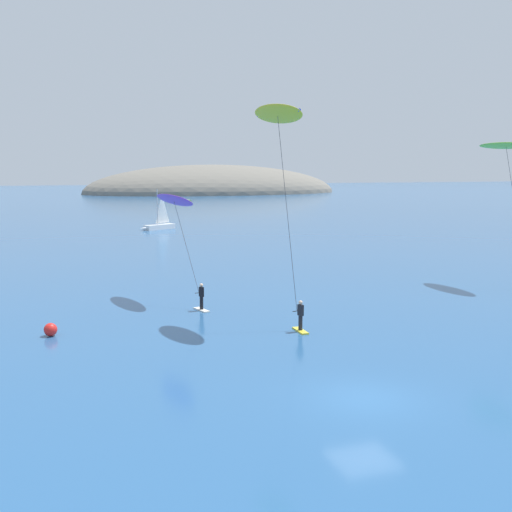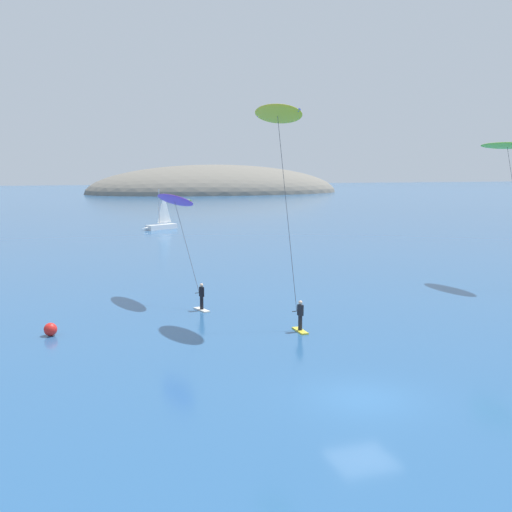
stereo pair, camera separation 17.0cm
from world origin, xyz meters
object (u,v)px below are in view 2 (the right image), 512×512
(kitesurfer_yellow, at_px, (279,131))
(marker_buoy, at_px, (50,329))
(sailboat_near, at_px, (160,225))
(kitesurfer_purple, at_px, (177,207))
(kitesurfer_lime, at_px, (509,155))

(kitesurfer_yellow, height_order, marker_buoy, kitesurfer_yellow)
(sailboat_near, bearing_deg, kitesurfer_yellow, -92.75)
(sailboat_near, height_order, kitesurfer_purple, kitesurfer_purple)
(kitesurfer_lime, relative_size, marker_buoy, 15.30)
(sailboat_near, relative_size, kitesurfer_lime, 0.53)
(sailboat_near, distance_m, kitesurfer_purple, 49.58)
(kitesurfer_lime, bearing_deg, marker_buoy, -171.04)
(kitesurfer_lime, height_order, kitesurfer_purple, kitesurfer_lime)
(kitesurfer_lime, relative_size, kitesurfer_purple, 1.43)
(kitesurfer_yellow, bearing_deg, kitesurfer_lime, 17.06)
(kitesurfer_lime, bearing_deg, sailboat_near, 109.17)
(sailboat_near, xyz_separation_m, marker_buoy, (-15.14, -55.84, -0.29))
(kitesurfer_lime, relative_size, kitesurfer_yellow, 0.87)
(kitesurfer_lime, bearing_deg, kitesurfer_yellow, -162.94)
(kitesurfer_yellow, relative_size, marker_buoy, 17.55)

